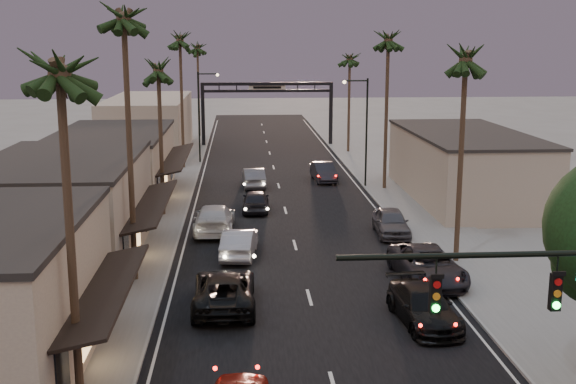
{
  "coord_description": "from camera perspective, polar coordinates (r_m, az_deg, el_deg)",
  "views": [
    {
      "loc": [
        -3.19,
        -13.42,
        12.01
      ],
      "look_at": [
        -0.17,
        31.58,
        2.5
      ],
      "focal_mm": 45.0,
      "sensor_mm": 36.0,
      "label": 1
    }
  ],
  "objects": [
    {
      "name": "sidewalk_left",
      "position": [
        66.8,
        -9.2,
        1.45
      ],
      "size": [
        5.0,
        92.0,
        0.12
      ],
      "primitive_type": "cube",
      "color": "slate",
      "rests_on": "ground"
    },
    {
      "name": "oncoming_dgrey",
      "position": [
        51.59,
        -2.57,
        -0.68
      ],
      "size": [
        2.05,
        4.67,
        1.56
      ],
      "primitive_type": "imported",
      "rotation": [
        0.0,
        0.0,
        3.1
      ],
      "color": "black",
      "rests_on": "ground"
    },
    {
      "name": "curbside_far",
      "position": [
        62.65,
        2.84,
        1.59
      ],
      "size": [
        2.03,
        4.98,
        1.61
      ],
      "primitive_type": "imported",
      "rotation": [
        0.0,
        0.0,
        0.07
      ],
      "color": "black",
      "rests_on": "ground"
    },
    {
      "name": "oncoming_pickup",
      "position": [
        33.36,
        -5.06,
        -7.72
      ],
      "size": [
        2.78,
        6.01,
        1.67
      ],
      "primitive_type": "imported",
      "rotation": [
        0.0,
        0.0,
        3.14
      ],
      "color": "black",
      "rests_on": "ground"
    },
    {
      "name": "palm_ld",
      "position": [
        68.64,
        -8.55,
        12.12
      ],
      "size": [
        3.2,
        3.2,
        14.2
      ],
      "color": "#38281C",
      "rests_on": "ground"
    },
    {
      "name": "palm_lb",
      "position": [
        35.86,
        -12.89,
        13.81
      ],
      "size": [
        3.2,
        3.2,
        15.2
      ],
      "color": "#38281C",
      "rests_on": "ground"
    },
    {
      "name": "palm_rb",
      "position": [
        58.62,
        7.95,
        12.19
      ],
      "size": [
        3.2,
        3.2,
        14.2
      ],
      "color": "#38281C",
      "rests_on": "ground"
    },
    {
      "name": "arch",
      "position": [
        83.73,
        -1.66,
        7.46
      ],
      "size": [
        15.2,
        0.4,
        7.27
      ],
      "color": "black",
      "rests_on": "ground"
    },
    {
      "name": "building_right",
      "position": [
        56.92,
        13.81,
        1.94
      ],
      "size": [
        8.0,
        18.0,
        5.0
      ],
      "primitive_type": "cube",
      "color": "gray",
      "rests_on": "ground"
    },
    {
      "name": "road",
      "position": [
        59.73,
        -0.7,
        0.31
      ],
      "size": [
        14.0,
        120.0,
        0.02
      ],
      "primitive_type": "cube",
      "color": "black",
      "rests_on": "ground"
    },
    {
      "name": "palm_lc",
      "position": [
        49.74,
        -10.23,
        9.94
      ],
      "size": [
        3.2,
        3.2,
        12.2
      ],
      "color": "#38281C",
      "rests_on": "ground"
    },
    {
      "name": "storefront_dist",
      "position": [
        79.54,
        -10.94,
        5.19
      ],
      "size": [
        8.0,
        20.0,
        6.0
      ],
      "primitive_type": "cube",
      "color": "gray",
      "rests_on": "ground"
    },
    {
      "name": "storefront_mid",
      "position": [
        41.67,
        -17.35,
        -1.49
      ],
      "size": [
        8.0,
        14.0,
        5.5
      ],
      "primitive_type": "cube",
      "color": "gray",
      "rests_on": "ground"
    },
    {
      "name": "sidewalk_right",
      "position": [
        67.7,
        7.03,
        1.65
      ],
      "size": [
        5.0,
        92.0,
        0.12
      ],
      "primitive_type": "cube",
      "color": "slate",
      "rests_on": "ground"
    },
    {
      "name": "streetlight_right",
      "position": [
        59.67,
        5.97,
        5.41
      ],
      "size": [
        2.13,
        0.3,
        9.0
      ],
      "color": "black",
      "rests_on": "ground"
    },
    {
      "name": "curbside_grey",
      "position": [
        45.73,
        8.14,
        -2.37
      ],
      "size": [
        2.15,
        4.95,
        1.66
      ],
      "primitive_type": "imported",
      "rotation": [
        0.0,
        0.0,
        -0.04
      ],
      "color": "#46454A",
      "rests_on": "ground"
    },
    {
      "name": "streetlight_left",
      "position": [
        71.83,
        -6.84,
        6.48
      ],
      "size": [
        2.13,
        0.3,
        9.0
      ],
      "color": "black",
      "rests_on": "ground"
    },
    {
      "name": "palm_la",
      "position": [
        23.07,
        -17.67,
        9.95
      ],
      "size": [
        3.2,
        3.2,
        13.2
      ],
      "color": "#38281C",
      "rests_on": "ground"
    },
    {
      "name": "oncoming_grey_far",
      "position": [
        60.08,
        -2.75,
        1.14
      ],
      "size": [
        2.01,
        4.99,
        1.61
      ],
      "primitive_type": "imported",
      "rotation": [
        0.0,
        0.0,
        3.2
      ],
      "color": "#54555A",
      "rests_on": "ground"
    },
    {
      "name": "ground",
      "position": [
        54.85,
        -0.41,
        -0.74
      ],
      "size": [
        200.0,
        200.0,
        0.0
      ],
      "primitive_type": "plane",
      "color": "slate",
      "rests_on": "ground"
    },
    {
      "name": "oncoming_white",
      "position": [
        46.23,
        -5.83,
        -2.09
      ],
      "size": [
        2.63,
        6.11,
        1.75
      ],
      "primitive_type": "imported",
      "rotation": [
        0.0,
        0.0,
        3.11
      ],
      "color": "#AFAFAF",
      "rests_on": "ground"
    },
    {
      "name": "curbside_near",
      "position": [
        37.37,
        10.96,
        -5.68
      ],
      "size": [
        3.24,
        6.34,
        1.71
      ],
      "primitive_type": "imported",
      "rotation": [
        0.0,
        0.0,
        0.06
      ],
      "color": "black",
      "rests_on": "ground"
    },
    {
      "name": "palm_ra",
      "position": [
        39.24,
        13.9,
        10.74
      ],
      "size": [
        3.2,
        3.2,
        13.2
      ],
      "color": "#38281C",
      "rests_on": "ground"
    },
    {
      "name": "oncoming_silver",
      "position": [
        40.9,
        -3.87,
        -4.02
      ],
      "size": [
        2.25,
        5.06,
        1.61
      ],
      "primitive_type": "imported",
      "rotation": [
        0.0,
        0.0,
        3.03
      ],
      "color": "#9F9EA4",
      "rests_on": "ground"
    },
    {
      "name": "palm_far",
      "position": [
        91.57,
        -7.18,
        11.46
      ],
      "size": [
        3.2,
        3.2,
        13.2
      ],
      "color": "#38281C",
      "rests_on": "ground"
    },
    {
      "name": "curbside_black",
      "position": [
        31.98,
        10.65,
        -8.88
      ],
      "size": [
        2.66,
        5.53,
        1.55
      ],
      "primitive_type": "imported",
      "rotation": [
        0.0,
        0.0,
        0.09
      ],
      "color": "black",
      "rests_on": "ground"
    },
    {
      "name": "palm_rc",
      "position": [
        78.33,
        4.91,
        10.74
      ],
      "size": [
        3.2,
        3.2,
        12.2
      ],
      "color": "#38281C",
      "rests_on": "ground"
    },
    {
      "name": "storefront_far",
      "position": [
        57.08,
        -13.68,
        1.97
      ],
      "size": [
        8.0,
        16.0,
        5.0
      ],
      "primitive_type": "cube",
      "color": "tan",
      "rests_on": "ground"
    }
  ]
}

